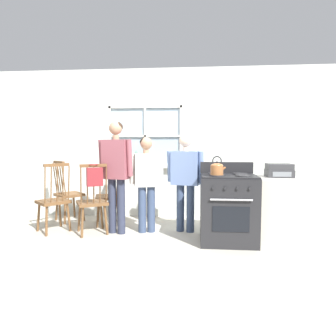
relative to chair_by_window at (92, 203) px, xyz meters
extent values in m
plane|color=#B2AD9E|center=(0.79, -0.25, -0.47)|extent=(16.00, 16.00, 0.00)
cube|color=silver|center=(-1.24, 1.15, 0.88)|extent=(2.35, 0.06, 2.70)
cube|color=silver|center=(2.64, 1.15, 0.88)|extent=(2.70, 0.06, 2.70)
cube|color=silver|center=(0.61, 1.15, 0.00)|extent=(1.35, 0.06, 0.94)
cube|color=silver|center=(0.61, 1.15, 1.90)|extent=(1.35, 0.06, 0.66)
cube|color=silver|center=(0.61, 1.07, 0.46)|extent=(1.41, 0.10, 0.03)
cube|color=#9EB7C6|center=(0.61, 1.16, 1.02)|extent=(1.29, 0.01, 1.03)
cube|color=silver|center=(0.61, 1.13, 1.02)|extent=(0.04, 0.02, 1.09)
cube|color=silver|center=(0.61, 1.13, 1.02)|extent=(1.35, 0.02, 0.04)
cube|color=silver|center=(-0.04, 1.13, 1.02)|extent=(0.04, 0.03, 1.09)
cube|color=silver|center=(1.27, 1.13, 1.02)|extent=(0.04, 0.03, 1.09)
cube|color=silver|center=(0.61, 1.13, 1.55)|extent=(1.35, 0.03, 0.04)
cube|color=silver|center=(0.61, 1.13, 0.50)|extent=(1.35, 0.03, 0.04)
cube|color=brown|center=(-0.01, 0.02, -0.01)|extent=(0.56, 0.55, 0.04)
cylinder|color=brown|center=(0.06, 0.24, -0.25)|extent=(0.06, 0.09, 0.44)
cylinder|color=brown|center=(-0.24, 0.08, -0.25)|extent=(0.09, 0.06, 0.44)
cylinder|color=brown|center=(0.21, -0.04, -0.25)|extent=(0.09, 0.06, 0.44)
cylinder|color=brown|center=(-0.08, -0.20, -0.25)|extent=(0.06, 0.09, 0.44)
cylinder|color=brown|center=(0.23, -0.04, 0.27)|extent=(0.05, 0.08, 0.56)
cylinder|color=brown|center=(0.15, -0.08, 0.27)|extent=(0.05, 0.08, 0.56)
cylinder|color=brown|center=(0.07, -0.13, 0.27)|extent=(0.05, 0.08, 0.56)
cylinder|color=brown|center=(-0.01, -0.17, 0.27)|extent=(0.05, 0.08, 0.56)
cylinder|color=brown|center=(-0.09, -0.22, 0.27)|extent=(0.05, 0.08, 0.56)
cube|color=brown|center=(0.07, -0.13, 0.57)|extent=(0.35, 0.22, 0.04)
cube|color=brown|center=(0.08, 0.54, -0.01)|extent=(0.50, 0.51, 0.04)
cylinder|color=brown|center=(-0.12, 0.66, -0.25)|extent=(0.08, 0.07, 0.44)
cylinder|color=brown|center=(-0.03, 0.33, -0.25)|extent=(0.07, 0.08, 0.44)
cylinder|color=brown|center=(0.19, 0.74, -0.25)|extent=(0.07, 0.08, 0.44)
cylinder|color=brown|center=(0.28, 0.42, -0.25)|extent=(0.08, 0.07, 0.44)
cylinder|color=brown|center=(0.19, 0.76, 0.27)|extent=(0.08, 0.04, 0.56)
cylinder|color=brown|center=(0.22, 0.67, 0.27)|extent=(0.08, 0.04, 0.56)
cylinder|color=brown|center=(0.24, 0.58, 0.27)|extent=(0.08, 0.04, 0.56)
cylinder|color=brown|center=(0.27, 0.50, 0.27)|extent=(0.08, 0.04, 0.56)
cylinder|color=brown|center=(0.29, 0.41, 0.27)|extent=(0.08, 0.04, 0.56)
cube|color=brown|center=(0.24, 0.58, 0.57)|extent=(0.14, 0.38, 0.04)
cube|color=brown|center=(-0.66, 0.71, -0.01)|extent=(0.58, 0.58, 0.04)
cylinder|color=brown|center=(-0.43, 0.71, -0.25)|extent=(0.09, 0.05, 0.44)
cylinder|color=brown|center=(-0.68, 0.94, -0.25)|extent=(0.05, 0.09, 0.44)
cylinder|color=brown|center=(-0.64, 0.47, -0.25)|extent=(0.05, 0.09, 0.44)
cylinder|color=brown|center=(-0.90, 0.70, -0.25)|extent=(0.09, 0.05, 0.44)
cylinder|color=brown|center=(-0.64, 0.46, 0.27)|extent=(0.06, 0.07, 0.56)
cylinder|color=brown|center=(-0.71, 0.52, 0.27)|extent=(0.06, 0.07, 0.56)
cylinder|color=brown|center=(-0.78, 0.58, 0.27)|extent=(0.06, 0.07, 0.56)
cylinder|color=brown|center=(-0.84, 0.64, 0.27)|extent=(0.06, 0.07, 0.56)
cylinder|color=brown|center=(-0.91, 0.70, 0.27)|extent=(0.06, 0.07, 0.56)
cube|color=brown|center=(-0.78, 0.58, 0.57)|extent=(0.31, 0.29, 0.04)
cube|color=brown|center=(-0.64, 0.06, -0.01)|extent=(0.58, 0.58, 0.04)
cylinder|color=brown|center=(-0.65, 0.29, -0.25)|extent=(0.05, 0.09, 0.44)
cylinder|color=brown|center=(-0.87, 0.04, -0.25)|extent=(0.09, 0.05, 0.44)
cylinder|color=brown|center=(-0.41, 0.08, -0.25)|extent=(0.09, 0.05, 0.44)
cylinder|color=brown|center=(-0.63, -0.17, -0.25)|extent=(0.05, 0.09, 0.44)
cylinder|color=brown|center=(-0.39, 0.08, 0.27)|extent=(0.07, 0.06, 0.56)
cylinder|color=brown|center=(-0.45, 0.01, 0.27)|extent=(0.07, 0.06, 0.56)
cylinder|color=brown|center=(-0.51, -0.05, 0.27)|extent=(0.07, 0.06, 0.56)
cylinder|color=brown|center=(-0.57, -0.12, 0.27)|extent=(0.07, 0.06, 0.56)
cylinder|color=brown|center=(-0.63, -0.19, 0.27)|extent=(0.07, 0.06, 0.56)
cube|color=brown|center=(-0.51, -0.05, 0.57)|extent=(0.28, 0.31, 0.04)
cylinder|color=#2D3347|center=(0.28, 0.07, -0.06)|extent=(0.12, 0.12, 0.83)
cylinder|color=#2D3347|center=(0.43, 0.04, -0.06)|extent=(0.12, 0.12, 0.83)
cube|color=#934C56|center=(0.36, 0.06, 0.65)|extent=(0.43, 0.30, 0.58)
cylinder|color=#934C56|center=(0.13, 0.09, 0.67)|extent=(0.10, 0.13, 0.54)
cylinder|color=#934C56|center=(0.58, -0.02, 0.67)|extent=(0.10, 0.13, 0.54)
cylinder|color=tan|center=(0.36, 0.06, 0.98)|extent=(0.10, 0.10, 0.07)
sphere|color=tan|center=(0.36, 0.06, 1.11)|extent=(0.20, 0.20, 0.20)
ellipsoid|color=#332319|center=(0.36, 0.07, 1.13)|extent=(0.20, 0.20, 0.16)
cylinder|color=#384766|center=(0.73, 0.13, -0.12)|extent=(0.12, 0.12, 0.71)
cylinder|color=#384766|center=(0.86, 0.17, -0.12)|extent=(0.12, 0.12, 0.71)
cube|color=beige|center=(0.80, 0.15, 0.49)|extent=(0.40, 0.29, 0.50)
cylinder|color=beige|center=(0.59, 0.08, 0.51)|extent=(0.10, 0.12, 0.46)
cylinder|color=beige|center=(1.01, 0.19, 0.51)|extent=(0.10, 0.12, 0.46)
cylinder|color=tan|center=(0.80, 0.15, 0.76)|extent=(0.10, 0.10, 0.06)
sphere|color=tan|center=(0.80, 0.15, 0.89)|extent=(0.18, 0.18, 0.18)
ellipsoid|color=black|center=(0.79, 0.16, 0.90)|extent=(0.19, 0.19, 0.15)
cylinder|color=#384766|center=(1.31, 0.25, -0.11)|extent=(0.12, 0.12, 0.73)
cylinder|color=#384766|center=(1.46, 0.21, -0.11)|extent=(0.12, 0.12, 0.73)
cube|color=#6B84B7|center=(1.38, 0.23, 0.51)|extent=(0.45, 0.31, 0.51)
cylinder|color=#6B84B7|center=(1.14, 0.27, 0.53)|extent=(0.10, 0.12, 0.47)
cylinder|color=#6B84B7|center=(1.62, 0.15, 0.53)|extent=(0.10, 0.12, 0.47)
cylinder|color=beige|center=(1.38, 0.23, 0.80)|extent=(0.10, 0.10, 0.06)
sphere|color=beige|center=(1.38, 0.23, 0.93)|extent=(0.20, 0.20, 0.20)
ellipsoid|color=silver|center=(1.39, 0.25, 0.95)|extent=(0.20, 0.20, 0.16)
cube|color=#232326|center=(1.98, -0.21, -0.02)|extent=(0.75, 0.64, 0.90)
cube|color=black|center=(1.98, -0.21, 0.44)|extent=(0.73, 0.61, 0.02)
cylinder|color=#2D2D30|center=(1.81, -0.34, 0.46)|extent=(0.20, 0.20, 0.02)
cylinder|color=#2D2D30|center=(2.15, -0.34, 0.46)|extent=(0.20, 0.20, 0.02)
cylinder|color=#2D2D30|center=(1.81, -0.08, 0.46)|extent=(0.20, 0.20, 0.02)
cylinder|color=#2D2D30|center=(2.15, -0.08, 0.46)|extent=(0.20, 0.20, 0.02)
cube|color=#232326|center=(1.98, 0.08, 0.54)|extent=(0.75, 0.06, 0.16)
cube|color=black|center=(1.98, -0.53, -0.07)|extent=(0.46, 0.01, 0.32)
cylinder|color=silver|center=(1.98, -0.55, 0.18)|extent=(0.52, 0.02, 0.02)
cylinder|color=#232326|center=(1.76, -0.54, 0.32)|extent=(0.04, 0.02, 0.04)
cylinder|color=#232326|center=(1.91, -0.54, 0.32)|extent=(0.04, 0.02, 0.04)
cylinder|color=#232326|center=(2.06, -0.54, 0.32)|extent=(0.04, 0.02, 0.04)
cylinder|color=#232326|center=(2.21, -0.54, 0.32)|extent=(0.04, 0.02, 0.04)
cylinder|color=#A86638|center=(1.81, -0.34, 0.53)|extent=(0.17, 0.17, 0.12)
ellipsoid|color=#A86638|center=(1.81, -0.34, 0.59)|extent=(0.16, 0.16, 0.07)
sphere|color=black|center=(1.81, -0.34, 0.64)|extent=(0.03, 0.03, 0.03)
cylinder|color=#A86638|center=(1.89, -0.34, 0.55)|extent=(0.08, 0.03, 0.07)
torus|color=black|center=(1.81, -0.34, 0.66)|extent=(0.12, 0.01, 0.12)
cylinder|color=beige|center=(0.45, 1.06, 0.53)|extent=(0.17, 0.17, 0.10)
cylinder|color=#33261C|center=(0.45, 1.06, 0.57)|extent=(0.15, 0.15, 0.01)
cone|color=#2D7038|center=(0.48, 1.07, 0.68)|extent=(0.06, 0.05, 0.20)
cone|color=#2D7038|center=(0.44, 1.09, 0.62)|extent=(0.04, 0.05, 0.09)
cone|color=#2D7038|center=(0.43, 1.05, 0.68)|extent=(0.09, 0.06, 0.20)
cone|color=#2D7038|center=(0.46, 1.04, 0.62)|extent=(0.04, 0.05, 0.09)
cube|color=maroon|center=(0.11, -0.21, 0.41)|extent=(0.24, 0.19, 0.26)
torus|color=maroon|center=(0.08, -0.14, 0.58)|extent=(0.17, 0.17, 0.01)
cube|color=beige|center=(2.66, -0.14, -0.03)|extent=(0.55, 0.50, 0.87)
cube|color=beige|center=(2.66, -0.14, 0.42)|extent=(0.55, 0.50, 0.03)
cube|color=#38383A|center=(2.66, -0.16, 0.48)|extent=(0.34, 0.28, 0.10)
cube|color=#38383A|center=(2.66, -0.16, 0.57)|extent=(0.32, 0.27, 0.08)
cube|color=gray|center=(2.66, -0.30, 0.48)|extent=(0.24, 0.01, 0.06)
camera|label=1|loc=(1.53, -4.29, 0.87)|focal=32.00mm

